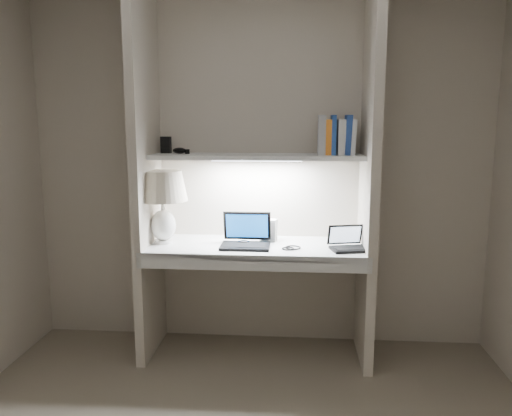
# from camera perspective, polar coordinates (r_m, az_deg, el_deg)

# --- Properties ---
(back_wall) EXTENTS (3.20, 0.01, 2.50)m
(back_wall) POSITION_cam_1_polar(r_m,az_deg,el_deg) (3.53, 0.33, 4.46)
(back_wall) COLOR beige
(back_wall) RESTS_ON floor
(alcove_panel_left) EXTENTS (0.06, 0.55, 2.50)m
(alcove_panel_left) POSITION_cam_1_polar(r_m,az_deg,el_deg) (3.39, -12.45, 4.03)
(alcove_panel_left) COLOR beige
(alcove_panel_left) RESTS_ON floor
(alcove_panel_right) EXTENTS (0.06, 0.55, 2.50)m
(alcove_panel_right) POSITION_cam_1_polar(r_m,az_deg,el_deg) (3.28, 12.82, 3.82)
(alcove_panel_right) COLOR beige
(alcove_panel_right) RESTS_ON floor
(desk) EXTENTS (1.40, 0.55, 0.04)m
(desk) POSITION_cam_1_polar(r_m,az_deg,el_deg) (3.34, -0.03, -4.54)
(desk) COLOR white
(desk) RESTS_ON alcove_panel_left
(desk_apron) EXTENTS (1.46, 0.03, 0.10)m
(desk_apron) POSITION_cam_1_polar(r_m,az_deg,el_deg) (3.10, -0.42, -6.26)
(desk_apron) COLOR silver
(desk_apron) RESTS_ON desk
(shelf) EXTENTS (1.40, 0.36, 0.03)m
(shelf) POSITION_cam_1_polar(r_m,az_deg,el_deg) (3.34, 0.10, 5.89)
(shelf) COLOR silver
(shelf) RESTS_ON back_wall
(strip_light) EXTENTS (0.60, 0.04, 0.02)m
(strip_light) POSITION_cam_1_polar(r_m,az_deg,el_deg) (3.34, 0.10, 5.51)
(strip_light) COLOR white
(strip_light) RESTS_ON shelf
(table_lamp) EXTENTS (0.33, 0.33, 0.49)m
(table_lamp) POSITION_cam_1_polar(r_m,az_deg,el_deg) (3.38, -10.63, 1.52)
(table_lamp) COLOR white
(table_lamp) RESTS_ON desk
(laptop_main) EXTENTS (0.32, 0.28, 0.22)m
(laptop_main) POSITION_cam_1_polar(r_m,az_deg,el_deg) (3.30, -1.16, -3.47)
(laptop_main) COLOR black
(laptop_main) RESTS_ON desk
(laptop_netbook) EXTENTS (0.27, 0.25, 0.15)m
(laptop_netbook) POSITION_cam_1_polar(r_m,az_deg,el_deg) (3.26, 10.46, -4.04)
(laptop_netbook) COLOR black
(laptop_netbook) RESTS_ON desk
(speaker) EXTENTS (0.12, 0.09, 0.15)m
(speaker) POSITION_cam_1_polar(r_m,az_deg,el_deg) (3.43, 1.46, -2.54)
(speaker) COLOR silver
(speaker) RESTS_ON desk
(mouse) EXTENTS (0.09, 0.06, 0.03)m
(mouse) POSITION_cam_1_polar(r_m,az_deg,el_deg) (3.33, -1.44, -3.96)
(mouse) COLOR black
(mouse) RESTS_ON desk
(cable_coil) EXTENTS (0.12, 0.12, 0.01)m
(cable_coil) POSITION_cam_1_polar(r_m,az_deg,el_deg) (3.24, 4.25, -4.53)
(cable_coil) COLOR black
(cable_coil) RESTS_ON desk
(sticky_note) EXTENTS (0.07, 0.07, 0.00)m
(sticky_note) POSITION_cam_1_polar(r_m,az_deg,el_deg) (3.47, -10.62, -3.82)
(sticky_note) COLOR yellow
(sticky_note) RESTS_ON desk
(book_row) EXTENTS (0.24, 0.17, 0.26)m
(book_row) POSITION_cam_1_polar(r_m,az_deg,el_deg) (3.34, 9.15, 8.12)
(book_row) COLOR silver
(book_row) RESTS_ON shelf
(shelf_box) EXTENTS (0.07, 0.05, 0.11)m
(shelf_box) POSITION_cam_1_polar(r_m,az_deg,el_deg) (3.54, -10.25, 7.11)
(shelf_box) COLOR black
(shelf_box) RESTS_ON shelf
(shelf_gadget) EXTENTS (0.12, 0.11, 0.04)m
(shelf_gadget) POSITION_cam_1_polar(r_m,az_deg,el_deg) (3.43, -8.74, 6.50)
(shelf_gadget) COLOR black
(shelf_gadget) RESTS_ON shelf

